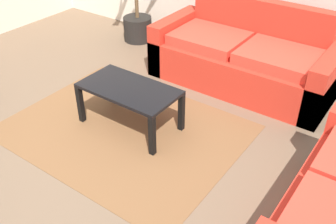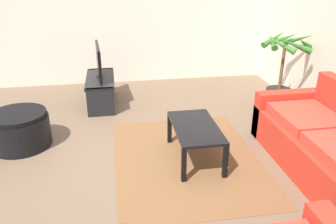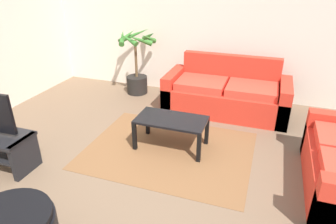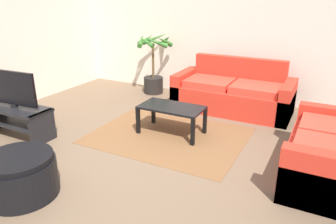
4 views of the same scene
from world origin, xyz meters
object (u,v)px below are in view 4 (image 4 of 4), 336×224
object	(u,v)px
couch_main	(233,94)
coffee_table	(172,110)
tv_stand	(16,117)
tv	(11,88)
couch_loveseat	(334,154)
potted_palm	(154,68)
ottoman	(20,176)

from	to	relation	value
couch_main	coffee_table	world-z (taller)	couch_main
tv_stand	coffee_table	xyz separation A→B (m)	(1.97, 1.12, 0.07)
tv	coffee_table	size ratio (longest dim) A/B	0.93
couch_main	couch_loveseat	size ratio (longest dim) A/B	1.27
tv_stand	coffee_table	bearing A→B (deg)	29.54
couch_loveseat	coffee_table	world-z (taller)	couch_loveseat
tv	coffee_table	world-z (taller)	tv
couch_loveseat	tv	xyz separation A→B (m)	(-4.15, -0.86, 0.43)
couch_main	potted_palm	size ratio (longest dim) A/B	1.64
couch_loveseat	tv_stand	distance (m)	4.23
couch_main	tv	size ratio (longest dim) A/B	2.32
couch_loveseat	tv	size ratio (longest dim) A/B	1.82
couch_loveseat	tv_stand	size ratio (longest dim) A/B	1.45
couch_main	tv	distance (m)	3.56
coffee_table	potted_palm	world-z (taller)	potted_palm
couch_main	coffee_table	xyz separation A→B (m)	(-0.51, -1.41, 0.07)
coffee_table	tv_stand	bearing A→B (deg)	-150.46
couch_main	ottoman	distance (m)	3.72
tv	potted_palm	bearing A→B (deg)	75.80
coffee_table	ottoman	bearing A→B (deg)	-107.84
couch_main	tv	bearing A→B (deg)	-134.49
couch_main	tv_stand	world-z (taller)	couch_main
couch_loveseat	coffee_table	bearing A→B (deg)	173.26
couch_loveseat	coffee_table	xyz separation A→B (m)	(-2.17, 0.26, 0.07)
potted_palm	coffee_table	bearing A→B (deg)	-53.10
couch_main	ottoman	size ratio (longest dim) A/B	2.75
tv	potted_palm	world-z (taller)	potted_palm
couch_loveseat	potted_palm	size ratio (longest dim) A/B	1.29
tv	coffee_table	distance (m)	2.29
couch_loveseat	ottoman	distance (m)	3.41
potted_palm	tv_stand	bearing A→B (deg)	-104.18
couch_main	couch_loveseat	bearing A→B (deg)	-44.99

